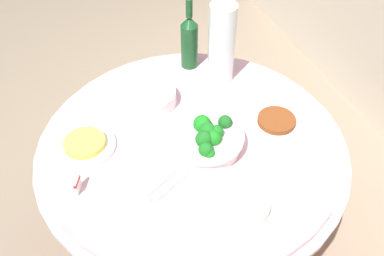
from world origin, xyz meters
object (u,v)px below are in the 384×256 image
object	(u,v)px
plate_stack	(150,97)
decorative_fruit_vase	(221,48)
serving_tongs	(166,186)
food_plate_stir_fry	(276,122)
food_plate_fried_egg	(85,145)
food_plate_rice	(247,208)
label_placard_front	(78,184)
wine_bottle	(189,40)
broccoli_bowl	(206,139)

from	to	relation	value
plate_stack	decorative_fruit_vase	size ratio (longest dim) A/B	0.62
serving_tongs	food_plate_stir_fry	xyz separation A→B (m)	(-0.14, 0.48, 0.01)
plate_stack	food_plate_fried_egg	bearing A→B (deg)	-60.92
food_plate_rice	food_plate_fried_egg	bearing A→B (deg)	-135.79
plate_stack	food_plate_rice	bearing A→B (deg)	13.71
food_plate_stir_fry	label_placard_front	size ratio (longest dim) A/B	4.00
serving_tongs	food_plate_fried_egg	distance (m)	0.35
food_plate_rice	label_placard_front	size ratio (longest dim) A/B	4.00
plate_stack	food_plate_fried_egg	size ratio (longest dim) A/B	0.95
serving_tongs	wine_bottle	bearing A→B (deg)	154.08
serving_tongs	food_plate_stir_fry	size ratio (longest dim) A/B	0.73
serving_tongs	food_plate_rice	size ratio (longest dim) A/B	0.73
broccoli_bowl	food_plate_rice	size ratio (longest dim) A/B	1.27
food_plate_rice	decorative_fruit_vase	bearing A→B (deg)	164.78
serving_tongs	food_plate_fried_egg	world-z (taller)	food_plate_fried_egg
serving_tongs	food_plate_fried_egg	xyz separation A→B (m)	(-0.27, -0.22, 0.01)
wine_bottle	serving_tongs	distance (m)	0.70
serving_tongs	label_placard_front	xyz separation A→B (m)	(-0.08, -0.27, 0.03)
broccoli_bowl	food_plate_rice	xyz separation A→B (m)	(0.30, 0.02, -0.03)
serving_tongs	food_plate_fried_egg	size ratio (longest dim) A/B	0.73
broccoli_bowl	plate_stack	distance (m)	0.33
broccoli_bowl	decorative_fruit_vase	bearing A→B (deg)	150.65
label_placard_front	serving_tongs	bearing A→B (deg)	73.14
broccoli_bowl	serving_tongs	xyz separation A→B (m)	(0.12, -0.19, -0.04)
food_plate_stir_fry	plate_stack	bearing A→B (deg)	-124.20
decorative_fruit_vase	label_placard_front	size ratio (longest dim) A/B	6.18
broccoli_bowl	food_plate_fried_egg	bearing A→B (deg)	-109.47
broccoli_bowl	wine_bottle	xyz separation A→B (m)	(-0.50, 0.11, 0.09)
serving_tongs	label_placard_front	bearing A→B (deg)	-106.86
wine_bottle	serving_tongs	world-z (taller)	wine_bottle
broccoli_bowl	food_plate_fried_egg	xyz separation A→B (m)	(-0.15, -0.41, -0.03)
wine_bottle	food_plate_stir_fry	size ratio (longest dim) A/B	1.53
plate_stack	food_plate_fried_egg	xyz separation A→B (m)	(0.16, -0.29, -0.02)
food_plate_fried_egg	food_plate_stir_fry	bearing A→B (deg)	79.94
broccoli_bowl	decorative_fruit_vase	distance (m)	0.43
broccoli_bowl	wine_bottle	size ratio (longest dim) A/B	0.83
food_plate_fried_egg	decorative_fruit_vase	bearing A→B (deg)	109.76
plate_stack	food_plate_fried_egg	distance (m)	0.33
food_plate_rice	broccoli_bowl	bearing A→B (deg)	-175.38
plate_stack	food_plate_stir_fry	world-z (taller)	plate_stack
broccoli_bowl	food_plate_rice	distance (m)	0.30
plate_stack	decorative_fruit_vase	xyz separation A→B (m)	(-0.06, 0.33, 0.12)
food_plate_fried_egg	label_placard_front	xyz separation A→B (m)	(0.19, -0.05, 0.02)
plate_stack	wine_bottle	size ratio (longest dim) A/B	0.62
plate_stack	food_plate_stir_fry	distance (m)	0.51
food_plate_rice	wine_bottle	bearing A→B (deg)	173.75
food_plate_stir_fry	label_placard_front	world-z (taller)	label_placard_front
decorative_fruit_vase	label_placard_front	distance (m)	0.79
food_plate_stir_fry	food_plate_fried_egg	bearing A→B (deg)	-100.06
decorative_fruit_vase	food_plate_fried_egg	xyz separation A→B (m)	(0.22, -0.62, -0.14)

